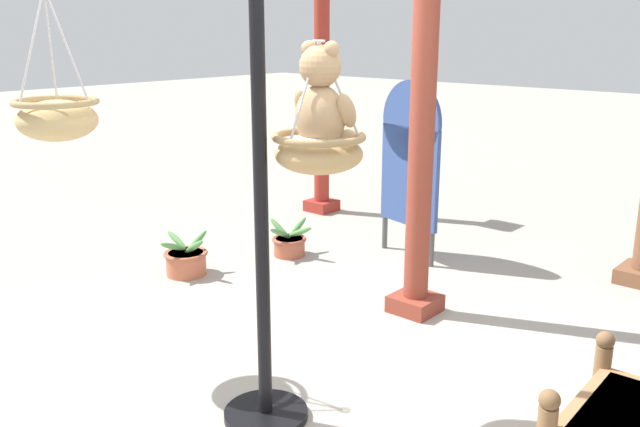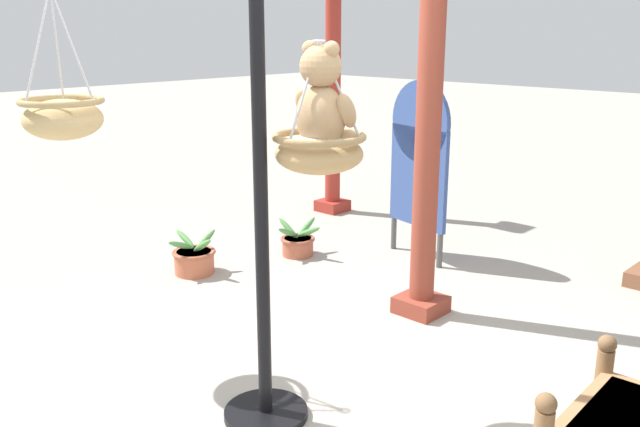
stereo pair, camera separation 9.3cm
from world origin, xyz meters
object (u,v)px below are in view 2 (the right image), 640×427
greenhouse_pillar_left (333,97)px  potted_plant_fern_front (298,243)px  potted_plant_flowering_red (194,258)px  greenhouse_pillar_far_back (429,112)px  display_pole_central (263,271)px  display_sign_board (419,156)px  teddy_bear (323,104)px  hanging_basket_left_high (63,116)px  hanging_basket_with_teddy (319,151)px

greenhouse_pillar_left → potted_plant_fern_front: bearing=-59.1°
potted_plant_flowering_red → greenhouse_pillar_far_back: bearing=18.6°
display_pole_central → greenhouse_pillar_far_back: 1.80m
display_pole_central → display_sign_board: bearing=109.4°
teddy_bear → hanging_basket_left_high: (-1.40, -0.61, -0.12)m
potted_plant_fern_front → greenhouse_pillar_left: bearing=120.9°
display_pole_central → hanging_basket_left_high: bearing=-164.7°
greenhouse_pillar_far_back → display_sign_board: greenhouse_pillar_far_back is taller
greenhouse_pillar_left → greenhouse_pillar_far_back: bearing=-35.0°
hanging_basket_left_high → teddy_bear: bearing=23.7°
potted_plant_fern_front → display_sign_board: bearing=39.8°
hanging_basket_with_teddy → teddy_bear: bearing=90.0°
hanging_basket_left_high → greenhouse_pillar_far_back: greenhouse_pillar_far_back is taller
display_sign_board → display_pole_central: bearing=-70.6°
teddy_bear → hanging_basket_with_teddy: bearing=-90.0°
display_sign_board → hanging_basket_with_teddy: bearing=-65.7°
greenhouse_pillar_left → greenhouse_pillar_far_back: 2.88m
potted_plant_fern_front → hanging_basket_with_teddy: bearing=-42.4°
display_pole_central → hanging_basket_with_teddy: bearing=59.0°
hanging_basket_with_teddy → greenhouse_pillar_far_back: greenhouse_pillar_far_back is taller
teddy_bear → display_sign_board: size_ratio=0.33×
potted_plant_fern_front → teddy_bear: bearing=-42.0°
display_pole_central → hanging_basket_left_high: 1.47m
display_pole_central → hanging_basket_with_teddy: size_ratio=4.06×
display_pole_central → teddy_bear: (0.15, 0.27, 0.81)m
display_pole_central → greenhouse_pillar_left: (-2.55, 3.33, 0.45)m
teddy_bear → hanging_basket_left_high: bearing=-156.3°
display_pole_central → greenhouse_pillar_far_back: (-0.20, 1.68, 0.63)m
display_pole_central → potted_plant_flowering_red: bearing=152.6°
hanging_basket_with_teddy → potted_plant_flowering_red: bearing=159.7°
display_sign_board → greenhouse_pillar_far_back: bearing=-52.6°
potted_plant_fern_front → potted_plant_flowering_red: 0.96m
hanging_basket_with_teddy → greenhouse_pillar_left: (-2.70, 3.08, -0.14)m
greenhouse_pillar_left → potted_plant_fern_front: greenhouse_pillar_left is taller
hanging_basket_left_high → potted_plant_flowering_red: hanging_basket_left_high is taller
display_pole_central → potted_plant_fern_front: display_pole_central is taller
hanging_basket_left_high → potted_plant_fern_front: 2.74m
potted_plant_fern_front → potted_plant_flowering_red: (-0.30, -0.92, 0.01)m
greenhouse_pillar_left → potted_plant_fern_front: 1.95m
hanging_basket_left_high → display_sign_board: bearing=84.0°
hanging_basket_with_teddy → teddy_bear: (-0.00, 0.02, 0.22)m
hanging_basket_left_high → potted_plant_fern_front: size_ratio=1.65×
hanging_basket_with_teddy → greenhouse_pillar_left: size_ratio=0.24×
display_pole_central → potted_plant_flowering_red: 2.40m
display_pole_central → potted_plant_fern_front: (-1.74, 1.97, -0.69)m
greenhouse_pillar_left → potted_plant_flowering_red: size_ratio=5.33×
greenhouse_pillar_left → display_sign_board: greenhouse_pillar_left is taller
display_pole_central → teddy_bear: 0.87m
teddy_bear → greenhouse_pillar_left: 4.09m
teddy_bear → potted_plant_flowering_red: (-2.19, 0.79, -1.50)m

